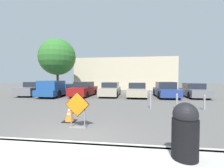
{
  "coord_description": "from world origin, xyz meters",
  "views": [
    {
      "loc": [
        1.63,
        -3.73,
        1.83
      ],
      "look_at": [
        -0.12,
        9.99,
        1.32
      ],
      "focal_mm": 24.0,
      "sensor_mm": 36.0,
      "label": 1
    }
  ],
  "objects_px": {
    "traffic_cone_fourth": "(75,98)",
    "parked_car_fifth": "(166,90)",
    "parked_car_sixth": "(194,91)",
    "traffic_cone_third": "(75,102)",
    "traffic_cone_nearest": "(69,114)",
    "bollard_third": "(204,102)",
    "traffic_cone_second": "(74,107)",
    "pickup_truck": "(56,89)",
    "parked_car_second": "(84,89)",
    "trash_bin": "(185,130)",
    "bollard_second": "(177,101)",
    "parked_car_nearest": "(36,89)",
    "parked_car_fourth": "(137,90)",
    "road_closed_sign": "(77,108)",
    "bollard_nearest": "(151,100)",
    "parked_car_third": "(111,90)"
  },
  "relations": [
    {
      "from": "traffic_cone_nearest",
      "to": "pickup_truck",
      "type": "relative_size",
      "value": 0.13
    },
    {
      "from": "parked_car_second",
      "to": "parked_car_sixth",
      "type": "height_order",
      "value": "parked_car_second"
    },
    {
      "from": "parked_car_second",
      "to": "trash_bin",
      "type": "xyz_separation_m",
      "value": [
        5.99,
        -11.71,
        0.05
      ]
    },
    {
      "from": "traffic_cone_nearest",
      "to": "bollard_third",
      "type": "bearing_deg",
      "value": 25.2
    },
    {
      "from": "parked_car_second",
      "to": "trash_bin",
      "type": "bearing_deg",
      "value": 120.43
    },
    {
      "from": "traffic_cone_nearest",
      "to": "parked_car_fifth",
      "type": "relative_size",
      "value": 0.16
    },
    {
      "from": "traffic_cone_fourth",
      "to": "parked_car_fifth",
      "type": "bearing_deg",
      "value": 29.9
    },
    {
      "from": "parked_car_sixth",
      "to": "pickup_truck",
      "type": "bearing_deg",
      "value": 7.27
    },
    {
      "from": "traffic_cone_nearest",
      "to": "traffic_cone_second",
      "type": "bearing_deg",
      "value": 105.01
    },
    {
      "from": "traffic_cone_second",
      "to": "pickup_truck",
      "type": "xyz_separation_m",
      "value": [
        -4.57,
        6.73,
        0.45
      ]
    },
    {
      "from": "traffic_cone_fourth",
      "to": "parked_car_nearest",
      "type": "bearing_deg",
      "value": 144.26
    },
    {
      "from": "traffic_cone_nearest",
      "to": "trash_bin",
      "type": "relative_size",
      "value": 0.57
    },
    {
      "from": "road_closed_sign",
      "to": "parked_car_second",
      "type": "xyz_separation_m",
      "value": [
        -2.91,
        9.75,
        -0.04
      ]
    },
    {
      "from": "traffic_cone_third",
      "to": "trash_bin",
      "type": "relative_size",
      "value": 0.52
    },
    {
      "from": "traffic_cone_second",
      "to": "bollard_third",
      "type": "relative_size",
      "value": 0.67
    },
    {
      "from": "parked_car_second",
      "to": "trash_bin",
      "type": "distance_m",
      "value": 13.16
    },
    {
      "from": "parked_car_fifth",
      "to": "traffic_cone_nearest",
      "type": "bearing_deg",
      "value": 56.14
    },
    {
      "from": "parked_car_second",
      "to": "parked_car_sixth",
      "type": "bearing_deg",
      "value": -174.06
    },
    {
      "from": "road_closed_sign",
      "to": "parked_car_second",
      "type": "height_order",
      "value": "parked_car_second"
    },
    {
      "from": "traffic_cone_nearest",
      "to": "parked_car_second",
      "type": "height_order",
      "value": "parked_car_second"
    },
    {
      "from": "trash_bin",
      "to": "bollard_nearest",
      "type": "height_order",
      "value": "trash_bin"
    },
    {
      "from": "road_closed_sign",
      "to": "parked_car_sixth",
      "type": "distance_m",
      "value": 13.01
    },
    {
      "from": "parked_car_second",
      "to": "traffic_cone_nearest",
      "type": "bearing_deg",
      "value": 107.54
    },
    {
      "from": "parked_car_fourth",
      "to": "parked_car_second",
      "type": "bearing_deg",
      "value": 4.7
    },
    {
      "from": "traffic_cone_third",
      "to": "parked_car_third",
      "type": "height_order",
      "value": "parked_car_third"
    },
    {
      "from": "pickup_truck",
      "to": "bollard_second",
      "type": "relative_size",
      "value": 5.66
    },
    {
      "from": "traffic_cone_fourth",
      "to": "parked_car_sixth",
      "type": "bearing_deg",
      "value": 24.98
    },
    {
      "from": "traffic_cone_fourth",
      "to": "bollard_second",
      "type": "relative_size",
      "value": 0.75
    },
    {
      "from": "road_closed_sign",
      "to": "parked_car_sixth",
      "type": "relative_size",
      "value": 0.3
    },
    {
      "from": "bollard_third",
      "to": "parked_car_sixth",
      "type": "bearing_deg",
      "value": 73.49
    },
    {
      "from": "traffic_cone_second",
      "to": "traffic_cone_third",
      "type": "height_order",
      "value": "traffic_cone_third"
    },
    {
      "from": "traffic_cone_second",
      "to": "pickup_truck",
      "type": "distance_m",
      "value": 8.15
    },
    {
      "from": "parked_car_fifth",
      "to": "traffic_cone_second",
      "type": "bearing_deg",
      "value": 48.62
    },
    {
      "from": "pickup_truck",
      "to": "parked_car_sixth",
      "type": "bearing_deg",
      "value": -174.57
    },
    {
      "from": "parked_car_third",
      "to": "traffic_cone_nearest",
      "type": "bearing_deg",
      "value": 87.78
    },
    {
      "from": "parked_car_second",
      "to": "parked_car_sixth",
      "type": "xyz_separation_m",
      "value": [
        10.94,
        0.5,
        -0.05
      ]
    },
    {
      "from": "trash_bin",
      "to": "parked_car_fourth",
      "type": "bearing_deg",
      "value": 92.51
    },
    {
      "from": "parked_car_third",
      "to": "parked_car_fifth",
      "type": "relative_size",
      "value": 1.1
    },
    {
      "from": "traffic_cone_second",
      "to": "bollard_second",
      "type": "relative_size",
      "value": 0.62
    },
    {
      "from": "traffic_cone_third",
      "to": "parked_car_sixth",
      "type": "height_order",
      "value": "parked_car_sixth"
    },
    {
      "from": "parked_car_second",
      "to": "bollard_nearest",
      "type": "xyz_separation_m",
      "value": [
        6.03,
        -5.77,
        -0.16
      ]
    },
    {
      "from": "traffic_cone_third",
      "to": "bollard_second",
      "type": "xyz_separation_m",
      "value": [
        6.33,
        -0.07,
        0.2
      ]
    },
    {
      "from": "bollard_nearest",
      "to": "bollard_third",
      "type": "bearing_deg",
      "value": 0.0
    },
    {
      "from": "trash_bin",
      "to": "bollard_second",
      "type": "xyz_separation_m",
      "value": [
        1.57,
        5.94,
        -0.24
      ]
    },
    {
      "from": "traffic_cone_fourth",
      "to": "parked_car_second",
      "type": "xyz_separation_m",
      "value": [
        -0.68,
        4.29,
        0.35
      ]
    },
    {
      "from": "road_closed_sign",
      "to": "parked_car_fourth",
      "type": "distance_m",
      "value": 10.22
    },
    {
      "from": "traffic_cone_fourth",
      "to": "parked_car_sixth",
      "type": "relative_size",
      "value": 0.16
    },
    {
      "from": "pickup_truck",
      "to": "parked_car_second",
      "type": "relative_size",
      "value": 1.21
    },
    {
      "from": "parked_car_nearest",
      "to": "parked_car_fourth",
      "type": "bearing_deg",
      "value": 177.37
    },
    {
      "from": "traffic_cone_third",
      "to": "bollard_second",
      "type": "height_order",
      "value": "bollard_second"
    }
  ]
}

